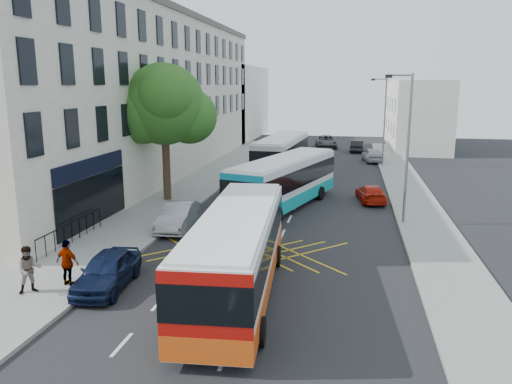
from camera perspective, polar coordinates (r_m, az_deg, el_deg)
The scene contains 22 objects.
ground at distance 17.62m, azimuth -0.99°, elevation -13.31°, with size 120.00×120.00×0.00m, color black.
pavement_left at distance 33.59m, azimuth -10.05°, elevation -0.90°, with size 5.00×70.00×0.15m, color gray.
pavement_right at distance 31.76m, azimuth 18.10°, elevation -2.09°, with size 3.00×70.00×0.15m, color gray.
terrace_main at distance 43.61m, azimuth -12.82°, elevation 10.83°, with size 8.30×45.00×13.50m.
terrace_far at distance 72.68m, azimuth -3.08°, elevation 10.16°, with size 8.00×20.00×10.00m, color silver.
building_right at distance 64.13m, azimuth 17.83°, elevation 8.44°, with size 6.00×18.00×8.00m, color silver.
street_tree at distance 32.74m, azimuth -10.50°, elevation 9.75°, with size 6.30×5.70×8.80m.
lamp_near at distance 27.88m, azimuth 16.80°, elevation 5.58°, with size 1.45×0.15×8.00m.
lamp_far at distance 47.75m, azimuth 14.38°, elevation 8.27°, with size 1.45×0.15×8.00m.
railings at distance 25.50m, azimuth -20.35°, elevation -4.20°, with size 0.08×5.60×1.14m, color black, non-canonical shape.
bus_near at distance 18.29m, azimuth -2.17°, elevation -6.82°, with size 3.34×11.16×3.09m.
bus_mid at distance 31.05m, azimuth 3.27°, elevation 1.19°, with size 5.72×11.48×3.15m.
bus_far at distance 42.83m, azimuth 2.97°, elevation 4.31°, with size 3.47×11.69×3.24m.
motorbike at distance 15.48m, azimuth -9.24°, elevation -13.89°, with size 0.61×1.97×1.75m.
parked_car_blue at distance 19.91m, azimuth -16.63°, elevation -8.59°, with size 1.63×4.06×1.38m, color #0D1735.
parked_car_silver at distance 26.89m, azimuth -8.89°, elevation -2.76°, with size 1.50×4.30×1.42m, color #95999C.
red_hatchback at distance 33.62m, azimuth 12.99°, elevation -0.15°, with size 1.59×3.91×1.13m, color #B61807.
distant_car_grey at distance 61.73m, azimuth 8.03°, elevation 5.73°, with size 2.45×5.30×1.47m, color #3C3F43.
distant_car_silver at distance 51.10m, azimuth 13.17°, elevation 4.17°, with size 1.69×4.20×1.43m, color #A9ACB1.
distant_car_dark at distance 58.37m, azimuth 11.50°, elevation 5.15°, with size 1.38×3.97×1.31m, color black.
pedestrian_near at distance 20.01m, azimuth -24.49°, elevation -8.07°, with size 0.85×0.67×1.76m, color gray.
pedestrian_far at distance 20.17m, azimuth -20.73°, elevation -7.58°, with size 1.04×0.43×1.77m, color gray.
Camera 1 is at (3.24, -15.56, 7.60)m, focal length 35.00 mm.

